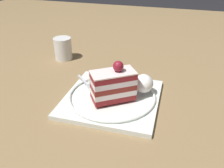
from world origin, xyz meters
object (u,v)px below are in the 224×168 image
(dessert_plate, at_px, (112,97))
(whipped_cream_dollop, at_px, (144,83))
(drink_glass_near, at_px, (63,50))
(cake_slice, at_px, (113,85))
(fork, at_px, (87,84))

(dessert_plate, height_order, whipped_cream_dollop, whipped_cream_dollop)
(whipped_cream_dollop, relative_size, drink_glass_near, 0.63)
(whipped_cream_dollop, distance_m, drink_glass_near, 0.36)
(dessert_plate, bearing_deg, cake_slice, -62.85)
(fork, bearing_deg, cake_slice, -25.06)
(dessert_plate, xyz_separation_m, whipped_cream_dollop, (0.07, 0.04, 0.03))
(dessert_plate, xyz_separation_m, cake_slice, (0.01, -0.02, 0.05))
(dessert_plate, distance_m, whipped_cream_dollop, 0.09)
(whipped_cream_dollop, height_order, fork, whipped_cream_dollop)
(fork, xyz_separation_m, drink_glass_near, (-0.17, 0.18, 0.01))
(cake_slice, bearing_deg, fork, 154.94)
(cake_slice, xyz_separation_m, drink_glass_near, (-0.25, 0.22, -0.02))
(dessert_plate, xyz_separation_m, drink_glass_near, (-0.24, 0.21, 0.02))
(whipped_cream_dollop, xyz_separation_m, fork, (-0.15, -0.01, -0.02))
(cake_slice, relative_size, whipped_cream_dollop, 2.41)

